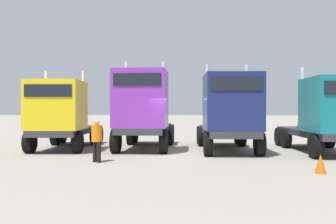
{
  "coord_description": "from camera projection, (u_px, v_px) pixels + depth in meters",
  "views": [
    {
      "loc": [
        0.91,
        -15.74,
        2.02
      ],
      "look_at": [
        -0.75,
        2.07,
        1.87
      ],
      "focal_mm": 37.45,
      "sensor_mm": 36.0,
      "label": 1
    }
  ],
  "objects": [
    {
      "name": "semi_truck_yellow",
      "position": [
        61.0,
        115.0,
        17.14
      ],
      "size": [
        3.0,
        6.08,
        3.96
      ],
      "rotation": [
        0.0,
        0.0,
        -1.49
      ],
      "color": "#333338",
      "rests_on": "ground"
    },
    {
      "name": "traffic_cone_near",
      "position": [
        321.0,
        164.0,
        10.97
      ],
      "size": [
        0.36,
        0.36,
        0.61
      ],
      "primitive_type": "cone",
      "color": "#F2590C",
      "rests_on": "ground"
    },
    {
      "name": "semi_truck_navy",
      "position": [
        229.0,
        112.0,
        16.24
      ],
      "size": [
        2.97,
        6.59,
        4.18
      ],
      "rotation": [
        0.0,
        0.0,
        -1.5
      ],
      "color": "#333338",
      "rests_on": "ground"
    },
    {
      "name": "semi_truck_purple",
      "position": [
        143.0,
        110.0,
        17.08
      ],
      "size": [
        2.66,
        6.29,
        4.44
      ],
      "rotation": [
        0.0,
        0.0,
        -1.55
      ],
      "color": "#333338",
      "rests_on": "ground"
    },
    {
      "name": "ground",
      "position": [
        180.0,
        154.0,
        15.78
      ],
      "size": [
        200.0,
        200.0,
        0.0
      ],
      "primitive_type": "plane",
      "color": "gray"
    },
    {
      "name": "semi_truck_teal",
      "position": [
        330.0,
        115.0,
        15.44
      ],
      "size": [
        2.92,
        6.47,
        3.97
      ],
      "rotation": [
        0.0,
        0.0,
        -1.51
      ],
      "color": "#333338",
      "rests_on": "ground"
    },
    {
      "name": "visitor_in_hivis",
      "position": [
        97.0,
        138.0,
        13.28
      ],
      "size": [
        0.56,
        0.56,
        1.62
      ],
      "rotation": [
        0.0,
        0.0,
        0.85
      ],
      "color": "black",
      "rests_on": "ground"
    }
  ]
}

